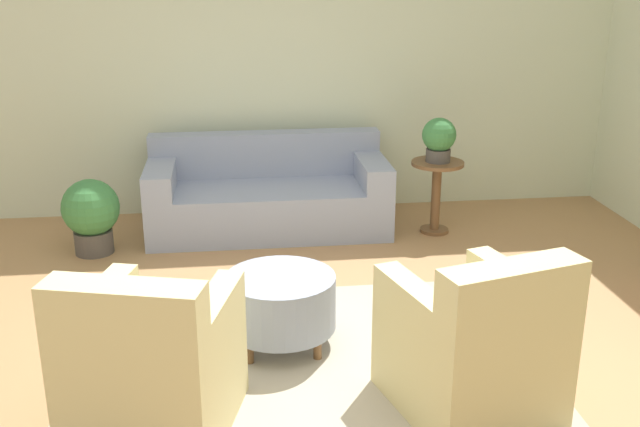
{
  "coord_description": "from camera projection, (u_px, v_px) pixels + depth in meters",
  "views": [
    {
      "loc": [
        -0.39,
        -3.85,
        2.27
      ],
      "look_at": [
        0.15,
        0.55,
        0.75
      ],
      "focal_mm": 42.0,
      "sensor_mm": 36.0,
      "label": 1
    }
  ],
  "objects": [
    {
      "name": "ground_plane",
      "position": [
        306.0,
        365.0,
        4.39
      ],
      "size": [
        16.0,
        16.0,
        0.0
      ],
      "primitive_type": "plane",
      "color": "#AD7F51"
    },
    {
      "name": "potted_plant_floor",
      "position": [
        91.0,
        213.0,
        5.96
      ],
      "size": [
        0.46,
        0.46,
        0.61
      ],
      "color": "#4C4742",
      "rests_on": "ground_plane"
    },
    {
      "name": "wall_back",
      "position": [
        271.0,
        59.0,
        6.75
      ],
      "size": [
        9.87,
        0.12,
        2.8
      ],
      "color": "beige",
      "rests_on": "ground_plane"
    },
    {
      "name": "rug",
      "position": [
        306.0,
        364.0,
        4.39
      ],
      "size": [
        2.73,
        2.11,
        0.01
      ],
      "color": "#B2A893",
      "rests_on": "ground_plane"
    },
    {
      "name": "couch",
      "position": [
        268.0,
        196.0,
        6.53
      ],
      "size": [
        2.05,
        0.9,
        0.8
      ],
      "color": "#8E99B2",
      "rests_on": "ground_plane"
    },
    {
      "name": "armchair_left",
      "position": [
        152.0,
        370.0,
        3.65
      ],
      "size": [
        0.91,
        0.98,
        0.92
      ],
      "color": "beige",
      "rests_on": "rug"
    },
    {
      "name": "ottoman_table",
      "position": [
        281.0,
        302.0,
        4.52
      ],
      "size": [
        0.67,
        0.67,
        0.45
      ],
      "color": "#8E99B2",
      "rests_on": "rug"
    },
    {
      "name": "potted_plant_on_side_table",
      "position": [
        439.0,
        138.0,
        6.26
      ],
      "size": [
        0.29,
        0.29,
        0.37
      ],
      "color": "#4C4742",
      "rests_on": "side_table"
    },
    {
      "name": "armchair_right",
      "position": [
        475.0,
        350.0,
        3.83
      ],
      "size": [
        0.91,
        0.98,
        0.92
      ],
      "color": "beige",
      "rests_on": "rug"
    },
    {
      "name": "side_table",
      "position": [
        436.0,
        186.0,
        6.4
      ],
      "size": [
        0.45,
        0.45,
        0.63
      ],
      "color": "brown",
      "rests_on": "ground_plane"
    }
  ]
}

